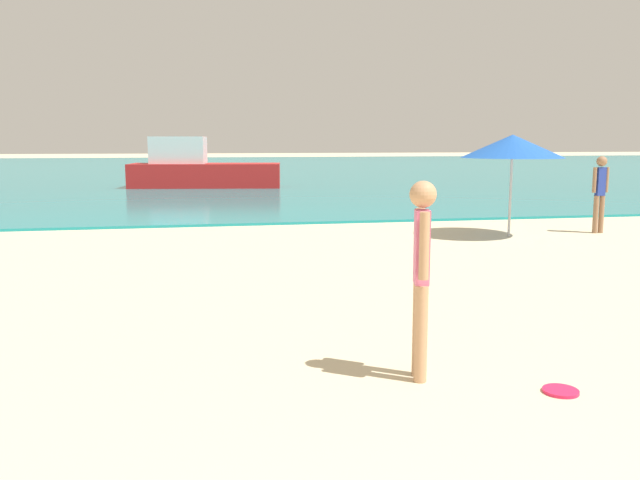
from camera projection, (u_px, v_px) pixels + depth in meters
name	position (u px, v px, depth m)	size (l,w,h in m)	color
water	(212.00, 169.00, 43.89)	(160.00, 60.00, 0.06)	teal
person_standing	(421.00, 268.00, 5.16)	(0.21, 0.36, 1.59)	tan
frisbee	(561.00, 391.00, 4.99)	(0.27, 0.27, 0.03)	#E51E4C
person_distant	(600.00, 190.00, 13.49)	(0.36, 0.21, 1.58)	#936B4C
boat_near	(200.00, 170.00, 26.07)	(6.07, 2.70, 1.99)	red
beach_umbrella	(512.00, 146.00, 12.87)	(2.00, 2.00, 2.01)	#B7B7BC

